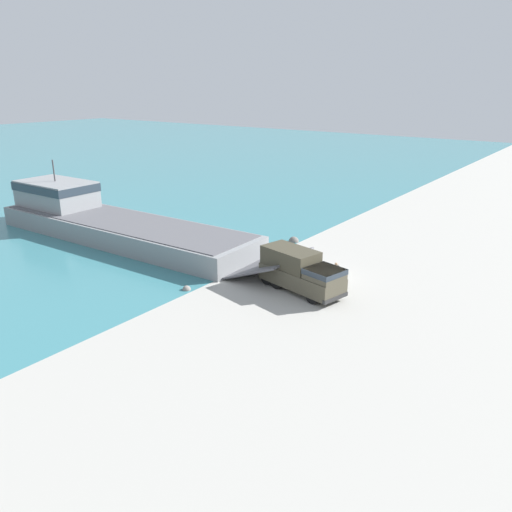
% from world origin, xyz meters
% --- Properties ---
extents(ground_plane, '(240.00, 240.00, 0.00)m').
position_xyz_m(ground_plane, '(0.00, 0.00, 0.00)').
color(ground_plane, '#A8A59E').
extents(landing_craft, '(8.53, 36.50, 7.37)m').
position_xyz_m(landing_craft, '(-2.58, 24.39, 1.75)').
color(landing_craft, gray).
rests_on(landing_craft, ground_plane).
extents(military_truck, '(4.01, 7.51, 3.17)m').
position_xyz_m(military_truck, '(-3.22, -0.28, 1.61)').
color(military_truck, '#4C4738').
rests_on(military_truck, ground_plane).
extents(soldier_on_ramp, '(0.47, 0.49, 1.82)m').
position_xyz_m(soldier_on_ramp, '(-0.32, -1.83, 1.06)').
color(soldier_on_ramp, '#4C4738').
rests_on(soldier_on_ramp, ground_plane).
extents(moored_boat_a, '(8.01, 7.09, 1.34)m').
position_xyz_m(moored_boat_a, '(8.35, 50.55, 0.44)').
color(moored_boat_a, '#2D7060').
rests_on(moored_boat_a, ground_plane).
extents(shoreline_rock_a, '(1.06, 1.06, 1.06)m').
position_xyz_m(shoreline_rock_a, '(7.33, 6.98, 0.00)').
color(shoreline_rock_a, '#66605B').
rests_on(shoreline_rock_a, ground_plane).
extents(shoreline_rock_b, '(0.68, 0.68, 0.68)m').
position_xyz_m(shoreline_rock_b, '(-8.40, 6.97, 0.00)').
color(shoreline_rock_b, gray).
rests_on(shoreline_rock_b, ground_plane).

